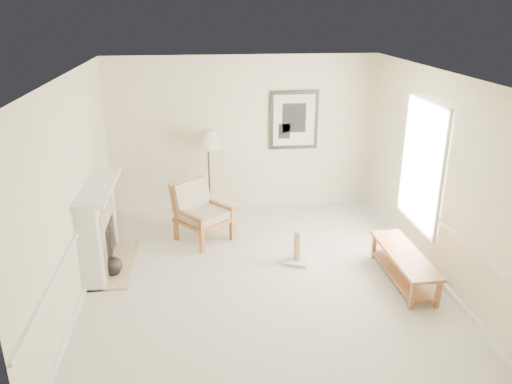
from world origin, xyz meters
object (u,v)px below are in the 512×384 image
scratching_post (297,252)px  floor_vase (113,266)px  bench (404,262)px  floor_lamp (208,141)px  armchair (199,208)px

scratching_post → floor_vase: bearing=-178.4°
bench → floor_lamp: bearing=134.1°
armchair → floor_lamp: size_ratio=0.67×
floor_vase → bench: size_ratio=0.50×
bench → scratching_post: bearing=152.5°
floor_vase → armchair: (1.27, 1.12, 0.39)m
armchair → scratching_post: size_ratio=2.11×
floor_lamp → bench: size_ratio=1.05×
floor_vase → bench: bearing=-8.9°
floor_vase → scratching_post: (2.76, 0.08, 0.02)m
bench → scratching_post: 1.57m
floor_vase → floor_lamp: floor_lamp is taller
floor_lamp → bench: floor_lamp is taller
armchair → scratching_post: (1.48, -1.04, -0.37)m
floor_vase → floor_lamp: (1.48, 2.10, 1.28)m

